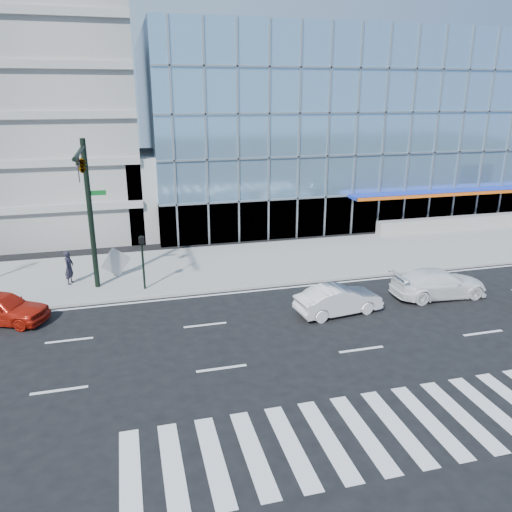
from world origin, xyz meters
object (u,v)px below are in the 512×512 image
Objects in this scene: ped_signal_post at (142,254)px; red_sedan at (1,308)px; traffic_signal at (85,182)px; white_suv at (439,283)px; white_sedan at (338,300)px; tilted_panel at (116,262)px; pedestrian at (69,267)px.

red_sedan is (-6.67, -2.19, -1.40)m from ped_signal_post.
traffic_signal reaches higher than white_suv.
white_suv reaches higher than white_sedan.
white_suv is 6.03m from white_sedan.
traffic_signal is 7.08m from red_sedan.
tilted_panel reaches higher than white_sedan.
red_sedan is (-4.18, -1.82, -5.42)m from traffic_signal.
ped_signal_post reaches higher than red_sedan.
red_sedan is 4.94m from pedestrian.
white_suv is 17.90m from tilted_panel.
traffic_signal is 1.56× the size of white_suv.
traffic_signal is 18.83m from white_suv.
white_suv is at bearing -43.40° from tilted_panel.
white_sedan is at bearing -30.39° from ped_signal_post.
pedestrian is at bearing 122.66° from traffic_signal.
ped_signal_post is at bearing -96.29° from pedestrian.
tilted_panel is (1.03, 2.68, -5.10)m from traffic_signal.
traffic_signal is at bearing -131.53° from tilted_panel.
white_suv is 21.84m from red_sedan.
traffic_signal is 13.66m from white_sedan.
pedestrian is (2.70, 4.12, 0.36)m from red_sedan.
tilted_panel is at bearing 122.53° from ped_signal_post.
red_sedan reaches higher than white_suv.
ped_signal_post reaches higher than tilted_panel.
pedestrian is (-3.97, 1.93, -1.04)m from ped_signal_post.
traffic_signal reaches higher than ped_signal_post.
ped_signal_post reaches higher than white_suv.
traffic_signal is at bearing -127.76° from pedestrian.
white_sedan is 16.00m from red_sedan.
tilted_panel is (-16.49, 6.95, 0.32)m from white_suv.
white_suv is at bearing -13.71° from traffic_signal.
ped_signal_post reaches higher than white_sedan.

